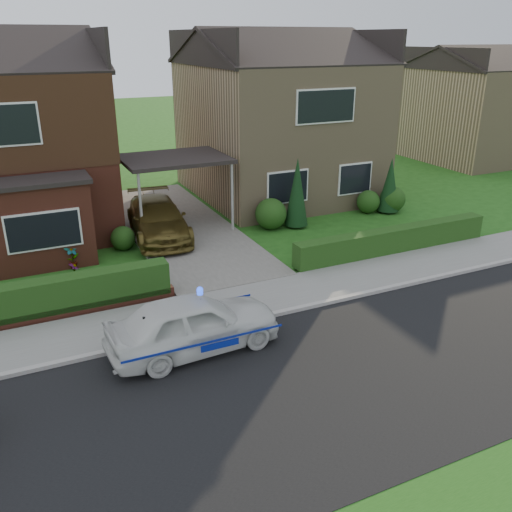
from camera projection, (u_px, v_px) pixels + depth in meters
ground at (333, 379)px, 11.69m from camera, size 120.00×120.00×0.00m
road at (333, 379)px, 11.69m from camera, size 60.00×6.00×0.02m
kerb at (270, 315)px, 14.22m from camera, size 60.00×0.16×0.12m
sidewalk at (253, 299)px, 15.11m from camera, size 60.00×2.00×0.10m
driveway at (178, 227)px, 20.89m from camera, size 3.80×12.00×0.12m
house_right at (277, 113)px, 24.34m from camera, size 7.50×8.06×7.25m
carport_link at (175, 160)px, 19.88m from camera, size 3.80×3.00×2.77m
dwarf_wall at (27, 319)px, 13.78m from camera, size 7.70×0.25×0.36m
hedge_left at (28, 323)px, 13.97m from camera, size 7.50×0.55×0.90m
hedge_right at (392, 253)px, 18.47m from camera, size 7.50×0.55×0.80m
shrub_left_mid at (75, 241)px, 17.66m from camera, size 1.32×1.32×1.32m
shrub_left_near at (123, 238)px, 18.63m from camera, size 0.84×0.84×0.84m
shrub_right_near at (271, 214)px, 20.61m from camera, size 1.20×1.20×1.20m
shrub_right_mid at (368, 202)px, 22.55m from camera, size 0.96×0.96×0.96m
shrub_right_far at (392, 199)px, 22.68m from camera, size 1.08×1.08×1.08m
conifer_a at (297, 194)px, 20.57m from camera, size 0.90×0.90×2.60m
conifer_b at (390, 187)px, 22.39m from camera, size 0.90×0.90×2.20m
neighbour_right at (475, 114)px, 32.03m from camera, size 6.50×7.00×5.20m
police_car at (193, 324)px, 12.53m from camera, size 3.71×4.11×1.54m
driveway_car at (158, 219)px, 19.46m from camera, size 2.34×4.74×1.33m
potted_plant_a at (72, 257)px, 17.06m from camera, size 0.49×0.38×0.82m
potted_plant_b at (47, 258)px, 17.15m from camera, size 0.46×0.41×0.71m
potted_plant_c at (75, 275)px, 16.00m from camera, size 0.38×0.38×0.67m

